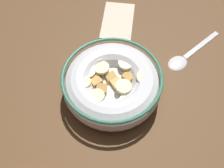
{
  "coord_description": "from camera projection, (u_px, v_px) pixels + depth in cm",
  "views": [
    {
      "loc": [
        26.43,
        -4.64,
        46.08
      ],
      "look_at": [
        0.0,
        0.0,
        3.0
      ],
      "focal_mm": 45.29,
      "sensor_mm": 36.0,
      "label": 1
    }
  ],
  "objects": [
    {
      "name": "ground_plane",
      "position": [
        112.0,
        95.0,
        0.54
      ],
      "size": [
        137.83,
        137.83,
        2.0
      ],
      "primitive_type": "cube",
      "color": "brown"
    },
    {
      "name": "cereal_bowl",
      "position": [
        112.0,
        84.0,
        0.51
      ],
      "size": [
        17.85,
        17.85,
        5.64
      ],
      "color": "silver",
      "rests_on": "ground_plane"
    },
    {
      "name": "spoon",
      "position": [
        184.0,
        58.0,
        0.57
      ],
      "size": [
        9.36,
        13.8,
        0.8
      ],
      "color": "silver",
      "rests_on": "ground_plane"
    },
    {
      "name": "folded_napkin",
      "position": [
        118.0,
        20.0,
        0.63
      ],
      "size": [
        12.72,
        9.75,
        0.3
      ],
      "primitive_type": "cube",
      "rotation": [
        0.0,
        0.0,
        -0.3
      ],
      "color": "beige",
      "rests_on": "ground_plane"
    }
  ]
}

